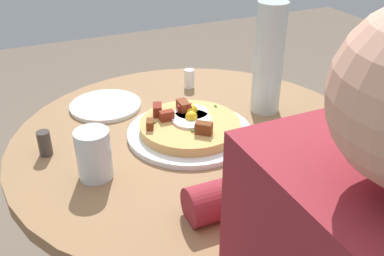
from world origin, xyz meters
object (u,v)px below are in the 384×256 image
Objects in this scene: dining_table at (194,194)px; knife at (310,149)px; pizza_plate at (190,133)px; fork at (303,157)px; water_bottle at (269,59)px; salt_shaker at (189,79)px; bread_plate at (106,106)px; pepper_shaker at (45,143)px; breakfast_pizza at (189,124)px; water_glass at (94,154)px.

knife is at bearing 50.64° from dining_table.
pizza_plate is at bearing -158.46° from knife.
dining_table is 0.17m from pizza_plate.
water_bottle is at bearing 139.06° from fork.
water_bottle is (-0.21, 0.02, 0.13)m from knife.
salt_shaker is at bearing -150.27° from water_bottle.
pizza_plate is (-0.01, -0.01, 0.17)m from dining_table.
pepper_shaker reaches higher than bread_plate.
dining_table is at bearing -77.67° from water_bottle.
pizza_plate is at bearing -23.83° from salt_shaker.
breakfast_pizza is (-0.01, -0.01, 0.19)m from dining_table.
water_glass is at bearing -47.54° from salt_shaker.
water_bottle reaches higher than breakfast_pizza.
breakfast_pizza is 2.27× the size of water_glass.
salt_shaker is at bearing 95.74° from bread_plate.
water_bottle is at bearing 63.71° from bread_plate.
salt_shaker is at bearing 155.78° from breakfast_pizza.
pizza_plate is 0.27m from salt_shaker.
water_glass is at bearing -131.62° from knife.
breakfast_pizza is 0.25m from water_glass.
bread_plate is (-0.21, -0.14, -0.02)m from breakfast_pizza.
dining_table is at bearing 31.86° from pizza_plate.
breakfast_pizza is 0.32m from pepper_shaker.
fork is 0.04m from knife.
bread_plate is 3.30× the size of pepper_shaker.
water_glass is (-0.12, -0.41, 0.04)m from fork.
bread_plate is 1.79× the size of water_glass.
dining_table is 15.13× the size of pepper_shaker.
dining_table is 4.60× the size of knife.
pepper_shaker is (-0.01, -0.54, -0.11)m from water_bottle.
fork is at bearing 42.86° from dining_table.
breakfast_pizza is 1.27× the size of fork.
salt_shaker is (-0.43, -0.07, 0.02)m from fork.
pepper_shaker is (-0.23, -0.52, 0.02)m from knife.
pepper_shaker is at bearing -101.02° from dining_table.
water_bottle is (-0.03, 0.22, 0.11)m from breakfast_pizza.
fork is 3.29× the size of pepper_shaker.
water_bottle is at bearing 88.49° from pepper_shaker.
breakfast_pizza reaches higher than pizza_plate.
bread_plate is (-0.23, -0.15, 0.17)m from dining_table.
bread_plate is 0.66× the size of water_bottle.
fork is at bearing 42.40° from pizza_plate.
pizza_plate is at bearing 4.45° from breakfast_pizza.
knife is 0.25m from water_bottle.
bread_plate is at bearing -147.42° from dining_table.
breakfast_pizza is at bearing -166.46° from fork.
bread_plate is at bearing -147.38° from pizza_plate.
water_glass is (0.06, -0.24, 0.22)m from dining_table.
fork is 0.27m from water_bottle.
dining_table is 0.19m from breakfast_pizza.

